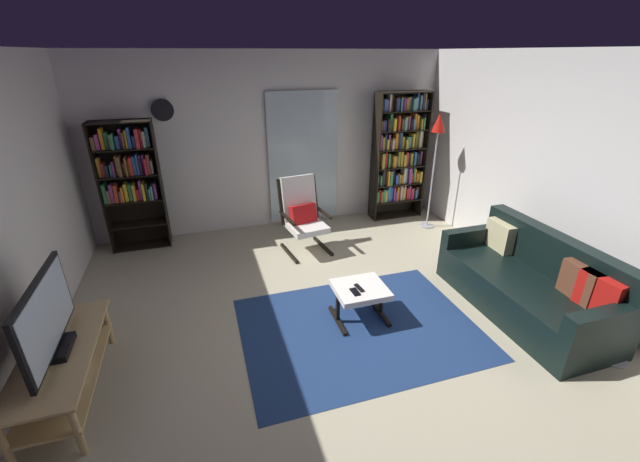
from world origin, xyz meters
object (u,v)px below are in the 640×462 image
at_px(bookshelf_near_sofa, 398,154).
at_px(leather_sofa, 530,285).
at_px(lounge_armchair, 303,213).
at_px(wall_clock, 163,110).
at_px(television, 47,319).
at_px(ottoman, 360,293).
at_px(bookshelf_near_tv, 130,177).
at_px(tv_remote, 359,288).
at_px(tv_stand, 63,367).
at_px(floor_lamp_by_shelf, 438,135).
at_px(cell_phone, 355,292).

bearing_deg(bookshelf_near_sofa, leather_sofa, -88.02).
distance_m(lounge_armchair, wall_clock, 2.32).
xyz_separation_m(television, ottoman, (2.62, 0.25, -0.44)).
bearing_deg(leather_sofa, bookshelf_near_tv, 144.53).
bearing_deg(television, wall_clock, 74.22).
height_order(tv_remote, wall_clock, wall_clock).
bearing_deg(tv_stand, bookshelf_near_tv, 83.68).
bearing_deg(floor_lamp_by_shelf, leather_sofa, -94.81).
xyz_separation_m(ottoman, floor_lamp_by_shelf, (1.97, 1.91, 1.13)).
bearing_deg(television, bookshelf_near_tv, 83.72).
xyz_separation_m(bookshelf_near_sofa, leather_sofa, (0.10, -2.89, -0.75)).
height_order(leather_sofa, tv_remote, leather_sofa).
xyz_separation_m(bookshelf_near_tv, cell_phone, (2.23, -2.60, -0.63)).
distance_m(bookshelf_near_sofa, tv_remote, 3.11).
bearing_deg(tv_remote, bookshelf_near_sofa, 48.25).
distance_m(bookshelf_near_tv, floor_lamp_by_shelf, 4.35).
bearing_deg(cell_phone, television, -179.06).
bearing_deg(tv_stand, leather_sofa, -1.79).
bearing_deg(bookshelf_near_tv, television, -96.28).
height_order(television, tv_remote, television).
height_order(ottoman, cell_phone, cell_phone).
xyz_separation_m(tv_stand, bookshelf_near_sofa, (4.30, 2.75, 0.76)).
relative_size(bookshelf_near_sofa, cell_phone, 14.44).
bearing_deg(television, floor_lamp_by_shelf, 25.19).
distance_m(tv_stand, wall_clock, 3.45).
bearing_deg(wall_clock, cell_phone, -58.64).
height_order(tv_stand, television, television).
relative_size(television, cell_phone, 7.26).
bearing_deg(tv_stand, television, 68.52).
xyz_separation_m(leather_sofa, ottoman, (-1.77, 0.39, 0.01)).
xyz_separation_m(television, cell_phone, (2.54, 0.17, -0.36)).
bearing_deg(wall_clock, lounge_armchair, -29.92).
relative_size(bookshelf_near_tv, bookshelf_near_sofa, 0.88).
relative_size(leather_sofa, tv_remote, 13.14).
bearing_deg(cell_phone, bookshelf_near_tv, 127.67).
bearing_deg(tv_remote, wall_clock, 115.01).
height_order(tv_stand, bookshelf_near_sofa, bookshelf_near_sofa).
bearing_deg(wall_clock, ottoman, -56.63).
distance_m(cell_phone, floor_lamp_by_shelf, 3.05).
bearing_deg(tv_remote, floor_lamp_by_shelf, 36.41).
relative_size(lounge_armchair, tv_remote, 7.10).
height_order(tv_remote, cell_phone, tv_remote).
distance_m(tv_stand, bookshelf_near_tv, 2.89).
bearing_deg(tv_remote, lounge_armchair, 85.62).
relative_size(lounge_armchair, cell_phone, 7.30).
bearing_deg(floor_lamp_by_shelf, television, -154.81).
relative_size(television, floor_lamp_by_shelf, 0.58).
xyz_separation_m(leather_sofa, cell_phone, (-1.86, 0.32, 0.08)).
height_order(lounge_armchair, wall_clock, wall_clock).
bearing_deg(bookshelf_near_sofa, wall_clock, 176.38).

